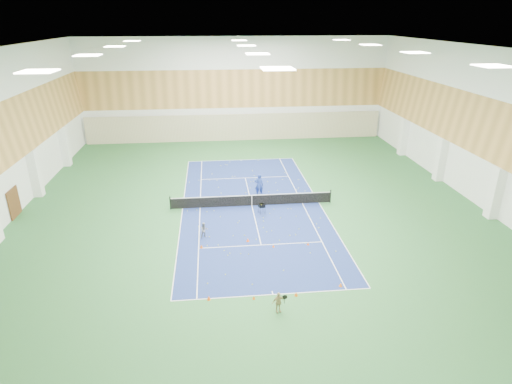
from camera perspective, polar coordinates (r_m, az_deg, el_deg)
ground at (r=34.20m, az=-0.56°, el=-1.85°), size 40.00×40.00×0.00m
room_shell at (r=32.21m, az=-0.60°, el=7.93°), size 36.00×40.00×12.00m
wood_cladding at (r=31.77m, az=-0.61°, el=11.43°), size 36.00×40.00×8.00m
ceiling_light_grid at (r=31.27m, az=-0.64°, el=18.50°), size 21.40×25.40×0.06m
court_surface at (r=34.20m, az=-0.56°, el=-1.84°), size 10.97×23.77×0.01m
tennis_balls_scatter at (r=34.18m, az=-0.56°, el=-1.78°), size 10.57×22.77×0.07m
tennis_net at (r=33.98m, az=-0.56°, el=-1.00°), size 12.80×0.10×1.10m
back_curtain at (r=52.38m, az=-2.67°, el=8.61°), size 35.40×0.16×3.20m
door_left_b at (r=36.81m, az=-29.56°, el=-1.25°), size 0.08×1.80×2.20m
coach at (r=35.76m, az=0.41°, el=0.96°), size 0.76×0.54×1.95m
child_court at (r=29.41m, az=-6.91°, el=-5.07°), size 0.65×0.59×1.10m
child_apron at (r=22.43m, az=2.99°, el=-14.47°), size 0.74×0.47×1.17m
ball_cart at (r=32.72m, az=0.75°, el=-2.23°), size 0.58×0.58×0.82m
cone_svc_a at (r=28.35m, az=-7.29°, el=-7.19°), size 0.22×0.22×0.24m
cone_svc_b at (r=28.89m, az=-1.09°, el=-6.40°), size 0.22×0.22×0.24m
cone_svc_c at (r=28.25m, az=2.34°, el=-7.19°), size 0.17×0.17×0.19m
cone_svc_d at (r=28.69m, az=6.95°, el=-6.85°), size 0.18×0.18×0.20m
cone_base_a at (r=23.62m, az=-6.32°, el=-13.86°), size 0.21×0.21×0.24m
cone_base_b at (r=23.55m, az=-0.31°, el=-13.89°), size 0.17×0.17×0.19m
cone_base_c at (r=23.87m, az=5.38°, el=-13.38°), size 0.20×0.20×0.22m
cone_base_d at (r=24.93m, az=11.22°, el=-12.03°), size 0.20×0.20×0.22m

